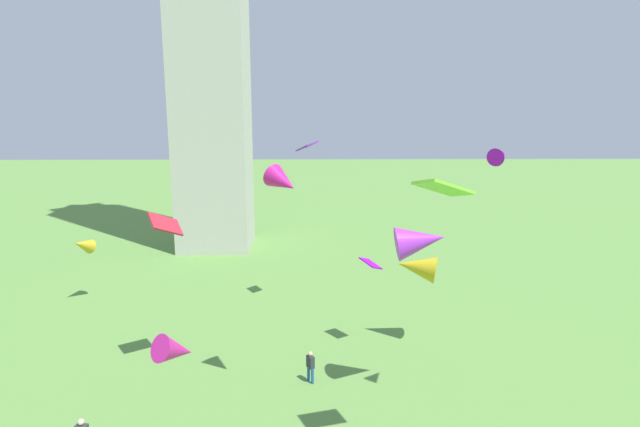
# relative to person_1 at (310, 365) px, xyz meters

# --- Properties ---
(person_1) EXTENTS (0.43, 0.48, 1.61)m
(person_1) POSITION_rel_person_1_xyz_m (0.00, 0.00, 0.00)
(person_1) COLOR #235693
(person_1) RESTS_ON ground_plane
(kite_flying_0) EXTENTS (1.49, 1.67, 0.72)m
(kite_flying_0) POSITION_rel_person_1_xyz_m (-0.20, 9.72, 9.88)
(kite_flying_0) COLOR purple
(kite_flying_1) EXTENTS (2.39, 1.59, 1.85)m
(kite_flying_1) POSITION_rel_person_1_xyz_m (4.89, -1.35, 6.65)
(kite_flying_1) COLOR #AC30E0
(kite_flying_2) EXTENTS (1.21, 1.26, 0.80)m
(kite_flying_2) POSITION_rel_person_1_xyz_m (7.47, -3.22, 10.60)
(kite_flying_2) COLOR #9F0FBE
(kite_flying_3) EXTENTS (1.96, 2.02, 1.58)m
(kite_flying_3) POSITION_rel_person_1_xyz_m (-4.87, -5.91, 3.78)
(kite_flying_3) COLOR #CD1F90
(kite_flying_4) EXTENTS (1.59, 1.94, 1.48)m
(kite_flying_4) POSITION_rel_person_1_xyz_m (-15.42, 10.90, 3.15)
(kite_flying_4) COLOR gold
(kite_flying_5) EXTENTS (2.62, 2.11, 1.74)m
(kite_flying_5) POSITION_rel_person_1_xyz_m (5.95, 4.40, 3.58)
(kite_flying_5) COLOR gold
(kite_flying_6) EXTENTS (2.09, 1.73, 0.89)m
(kite_flying_6) POSITION_rel_person_1_xyz_m (4.45, -6.54, 9.85)
(kite_flying_6) COLOR #82DC36
(kite_flying_7) EXTENTS (1.68, 1.98, 1.32)m
(kite_flying_7) POSITION_rel_person_1_xyz_m (-7.11, 1.60, 6.76)
(kite_flying_7) COLOR #B82334
(kite_flying_8) EXTENTS (1.31, 1.45, 0.59)m
(kite_flying_8) POSITION_rel_person_1_xyz_m (3.31, 3.97, 3.94)
(kite_flying_8) COLOR #990CE5
(kite_flying_9) EXTENTS (1.93, 1.95, 1.43)m
(kite_flying_9) POSITION_rel_person_1_xyz_m (-1.12, -1.41, 9.30)
(kite_flying_9) COLOR #CB1B87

